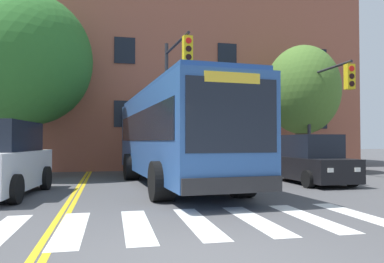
# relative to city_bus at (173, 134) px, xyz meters

# --- Properties ---
(ground_plane) EXTENTS (120.00, 120.00, 0.00)m
(ground_plane) POSITION_rel_city_bus_xyz_m (-1.08, -8.29, -1.86)
(ground_plane) COLOR #4C4C4F
(crosswalk) EXTENTS (8.81, 3.02, 0.01)m
(crosswalk) POSITION_rel_city_bus_xyz_m (-1.17, -6.09, -1.86)
(crosswalk) COLOR white
(crosswalk) RESTS_ON ground
(lane_line_yellow_inner) EXTENTS (0.12, 36.00, 0.01)m
(lane_line_yellow_inner) POSITION_rel_city_bus_xyz_m (-3.30, 7.91, -1.86)
(lane_line_yellow_inner) COLOR gold
(lane_line_yellow_inner) RESTS_ON ground
(lane_line_yellow_outer) EXTENTS (0.12, 36.00, 0.01)m
(lane_line_yellow_outer) POSITION_rel_city_bus_xyz_m (-3.14, 7.91, -1.86)
(lane_line_yellow_outer) COLOR gold
(lane_line_yellow_outer) RESTS_ON ground
(city_bus) EXTENTS (3.38, 10.97, 3.39)m
(city_bus) POSITION_rel_city_bus_xyz_m (0.00, 0.00, 0.00)
(city_bus) COLOR #2D5699
(city_bus) RESTS_ON ground
(car_black_far_lane) EXTENTS (1.94, 3.99, 1.83)m
(car_black_far_lane) POSITION_rel_city_bus_xyz_m (5.17, -0.47, -1.03)
(car_black_far_lane) COLOR black
(car_black_far_lane) RESTS_ON ground
(car_silver_behind_bus) EXTENTS (2.36, 3.91, 1.80)m
(car_silver_behind_bus) POSITION_rel_city_bus_xyz_m (0.24, 10.76, -1.04)
(car_silver_behind_bus) COLOR #B7BABF
(car_silver_behind_bus) RESTS_ON ground
(traffic_light_near_corner) EXTENTS (0.34, 3.38, 5.26)m
(traffic_light_near_corner) POSITION_rel_city_bus_xyz_m (7.09, 1.59, 1.63)
(traffic_light_near_corner) COLOR #28282D
(traffic_light_near_corner) RESTS_ON ground
(traffic_light_overhead) EXTENTS (0.53, 3.51, 5.99)m
(traffic_light_overhead) POSITION_rel_city_bus_xyz_m (0.38, 2.02, 2.15)
(traffic_light_overhead) COLOR #28282D
(traffic_light_overhead) RESTS_ON ground
(street_tree_curbside_large) EXTENTS (4.68, 4.92, 6.46)m
(street_tree_curbside_large) POSITION_rel_city_bus_xyz_m (7.38, 4.09, 2.29)
(street_tree_curbside_large) COLOR #4C3D2D
(street_tree_curbside_large) RESTS_ON ground
(street_tree_curbside_small) EXTENTS (6.18, 6.67, 8.05)m
(street_tree_curbside_small) POSITION_rel_city_bus_xyz_m (-5.72, 4.25, 3.28)
(street_tree_curbside_small) COLOR #4C3D2D
(street_tree_curbside_small) RESTS_ON ground
(building_facade) EXTENTS (28.64, 8.19, 12.12)m
(building_facade) POSITION_rel_city_bus_xyz_m (-1.44, 10.92, 4.21)
(building_facade) COLOR #9E5642
(building_facade) RESTS_ON ground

